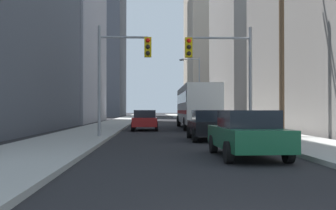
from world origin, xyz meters
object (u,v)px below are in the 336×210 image
(city_bus, at_px, (196,105))
(sedan_green, at_px, (247,134))
(sedan_black, at_px, (209,125))
(traffic_signal_near_left, at_px, (122,64))
(traffic_signal_near_right, at_px, (222,63))
(sedan_red, at_px, (145,120))

(city_bus, xyz_separation_m, sedan_green, (-0.63, -19.14, -1.16))
(sedan_black, distance_m, traffic_signal_near_left, 5.64)
(sedan_green, distance_m, traffic_signal_near_right, 8.87)
(city_bus, distance_m, traffic_signal_near_left, 12.31)
(sedan_red, bearing_deg, traffic_signal_near_right, -63.45)
(sedan_red, height_order, traffic_signal_near_left, traffic_signal_near_left)
(city_bus, bearing_deg, sedan_black, -93.76)
(traffic_signal_near_left, xyz_separation_m, traffic_signal_near_right, (5.38, 0.00, 0.04))
(city_bus, xyz_separation_m, sedan_black, (-0.79, -12.05, -1.16))
(sedan_green, xyz_separation_m, sedan_red, (-3.56, 16.81, 0.00))
(city_bus, bearing_deg, sedan_green, -91.89)
(sedan_red, bearing_deg, sedan_black, -70.72)
(sedan_green, height_order, sedan_black, same)
(city_bus, distance_m, traffic_signal_near_right, 11.13)
(sedan_red, bearing_deg, sedan_green, -78.05)
(sedan_green, height_order, traffic_signal_near_right, traffic_signal_near_right)
(sedan_green, relative_size, traffic_signal_near_right, 0.71)
(traffic_signal_near_left, bearing_deg, sedan_green, -60.51)
(sedan_green, bearing_deg, traffic_signal_near_left, 119.49)
(sedan_green, bearing_deg, traffic_signal_near_right, 84.87)
(sedan_red, relative_size, traffic_signal_near_left, 0.70)
(city_bus, height_order, sedan_green, city_bus)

